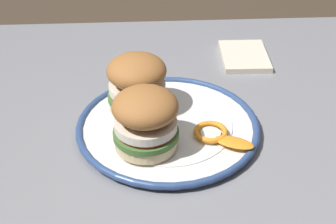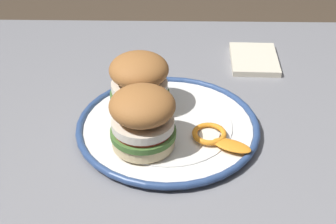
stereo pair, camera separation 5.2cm
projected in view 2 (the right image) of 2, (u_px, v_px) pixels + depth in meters
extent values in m
cube|color=gray|center=(164.00, 160.00, 0.82)|extent=(1.24, 1.02, 0.03)
cylinder|color=white|center=(168.00, 128.00, 0.86)|extent=(0.29, 0.29, 0.01)
torus|color=navy|center=(168.00, 125.00, 0.85)|extent=(0.31, 0.31, 0.01)
cylinder|color=white|center=(168.00, 125.00, 0.85)|extent=(0.22, 0.22, 0.00)
cylinder|color=beige|center=(143.00, 140.00, 0.80)|extent=(0.10, 0.10, 0.02)
cylinder|color=#477033|center=(143.00, 133.00, 0.79)|extent=(0.10, 0.10, 0.01)
cylinder|color=#BC3828|center=(143.00, 129.00, 0.78)|extent=(0.09, 0.09, 0.01)
cylinder|color=silver|center=(143.00, 124.00, 0.78)|extent=(0.10, 0.10, 0.01)
ellipsoid|color=#A36633|center=(142.00, 106.00, 0.76)|extent=(0.11, 0.11, 0.05)
cylinder|color=beige|center=(140.00, 101.00, 0.89)|extent=(0.10, 0.10, 0.02)
cylinder|color=#477033|center=(140.00, 95.00, 0.88)|extent=(0.10, 0.10, 0.01)
cylinder|color=#BC3828|center=(140.00, 91.00, 0.88)|extent=(0.09, 0.09, 0.01)
cylinder|color=silver|center=(139.00, 86.00, 0.87)|extent=(0.10, 0.10, 0.01)
ellipsoid|color=#A36633|center=(139.00, 70.00, 0.85)|extent=(0.12, 0.12, 0.05)
torus|color=orange|center=(209.00, 134.00, 0.82)|extent=(0.07, 0.07, 0.01)
cylinder|color=#F4E5C6|center=(209.00, 135.00, 0.82)|extent=(0.03, 0.03, 0.00)
ellipsoid|color=orange|center=(232.00, 146.00, 0.79)|extent=(0.07, 0.05, 0.01)
cube|color=beige|center=(254.00, 59.00, 1.06)|extent=(0.10, 0.13, 0.01)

